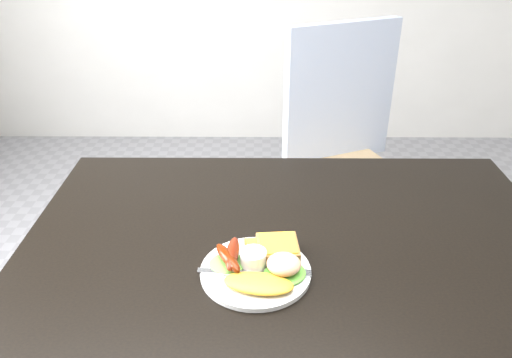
{
  "coord_description": "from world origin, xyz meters",
  "views": [
    {
      "loc": [
        -0.08,
        -0.91,
        1.4
      ],
      "look_at": [
        -0.08,
        -0.0,
        0.9
      ],
      "focal_mm": 35.0,
      "sensor_mm": 36.0,
      "label": 1
    }
  ],
  "objects_px": {
    "plate": "(256,272)",
    "person": "(369,183)",
    "dining_chair": "(342,183)",
    "dining_table": "(293,245)"
  },
  "relations": [
    {
      "from": "person",
      "to": "plate",
      "type": "bearing_deg",
      "value": 41.32
    },
    {
      "from": "dining_table",
      "to": "plate",
      "type": "xyz_separation_m",
      "value": [
        -0.08,
        -0.12,
        0.03
      ]
    },
    {
      "from": "person",
      "to": "plate",
      "type": "relative_size",
      "value": 5.76
    },
    {
      "from": "plate",
      "to": "person",
      "type": "bearing_deg",
      "value": 58.63
    },
    {
      "from": "dining_chair",
      "to": "person",
      "type": "distance_m",
      "value": 0.38
    },
    {
      "from": "person",
      "to": "plate",
      "type": "height_order",
      "value": "person"
    },
    {
      "from": "person",
      "to": "plate",
      "type": "xyz_separation_m",
      "value": [
        -0.35,
        -0.57,
        0.12
      ]
    },
    {
      "from": "dining_table",
      "to": "person",
      "type": "relative_size",
      "value": 0.94
    },
    {
      "from": "dining_table",
      "to": "person",
      "type": "distance_m",
      "value": 0.53
    },
    {
      "from": "dining_table",
      "to": "dining_chair",
      "type": "bearing_deg",
      "value": 72.53
    }
  ]
}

